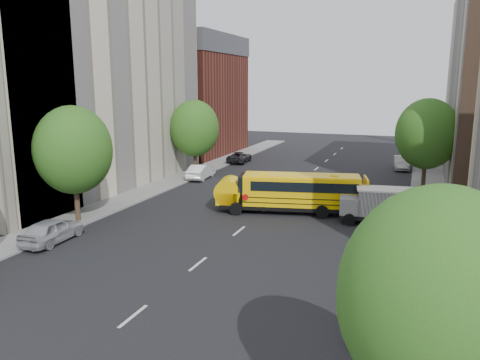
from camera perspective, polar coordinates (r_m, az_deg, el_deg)
The scene contains 18 objects.
ground at distance 31.91m, azimuth 1.17°, elevation -5.21°, with size 120.00×120.00×0.00m, color black.
sidewalk_left at distance 41.21m, azimuth -11.64°, elevation -1.49°, with size 3.00×80.00×0.12m, color slate.
sidewalk_right at distance 35.01m, azimuth 22.18°, elevation -4.47°, with size 3.00×80.00×0.12m, color slate.
lane_markings at distance 41.15m, azimuth 5.88°, elevation -1.41°, with size 0.15×64.00×0.01m, color silver.
building_left_cream at distance 44.82m, azimuth -18.66°, elevation 12.00°, with size 10.00×26.00×20.00m, color beige.
building_left_redbrick at distance 63.48m, azimuth -5.66°, elevation 9.09°, with size 10.00×15.00×13.00m, color maroon.
street_tree_1 at distance 32.93m, azimuth -19.65°, elevation 3.46°, with size 5.12×5.12×7.90m.
street_tree_2 at distance 47.97m, azimuth -5.58°, elevation 6.29°, with size 4.99×4.99×7.71m.
street_tree_3 at distance 11.80m, azimuth 23.10°, elevation -13.32°, with size 4.61×4.61×7.11m.
street_tree_4 at distance 42.97m, azimuth 21.84°, elevation 5.23°, with size 5.25×5.25×8.10m.
street_tree_5 at distance 54.95m, azimuth 21.69°, elevation 6.07°, with size 4.86×4.86×7.51m.
school_bus at distance 34.17m, azimuth 6.12°, elevation -1.33°, with size 10.55×4.56×2.91m.
safari_truck at distance 32.84m, azimuth 17.17°, elevation -2.94°, with size 5.89×2.86×2.42m.
parked_car_0 at distance 30.01m, azimuth -21.94°, elevation -5.70°, with size 1.75×4.35×1.48m, color #AAAAB1.
parked_car_1 at distance 46.54m, azimuth -4.78°, elevation 1.05°, with size 1.56×4.46×1.47m, color white.
parked_car_2 at distance 56.10m, azimuth -0.06°, elevation 2.81°, with size 2.13×4.61×1.28m, color black.
parked_car_3 at distance 19.36m, azimuth 17.28°, elevation -15.12°, with size 1.96×4.82×1.40m, color maroon.
parked_car_5 at distance 54.49m, azimuth 19.08°, elevation 1.99°, with size 1.53×4.39×1.45m, color #9D9E99.
Camera 1 is at (10.29, -28.76, 9.24)m, focal length 35.00 mm.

